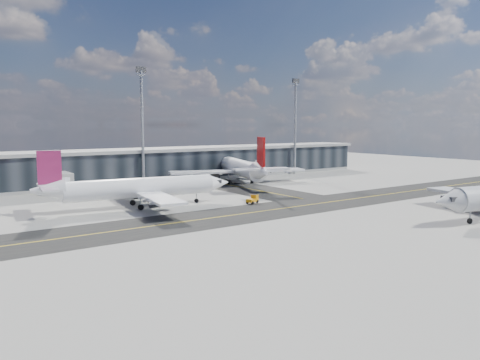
{
  "coord_description": "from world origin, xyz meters",
  "views": [
    {
      "loc": [
        -47.09,
        -59.28,
        15.0
      ],
      "look_at": [
        2.0,
        9.69,
        5.0
      ],
      "focal_mm": 35.0,
      "sensor_mm": 36.0,
      "label": 1
    }
  ],
  "objects_px": {
    "airliner_af": "(138,188)",
    "airliner_redtail": "(240,168)",
    "service_van": "(241,181)",
    "baggage_tug": "(253,199)"
  },
  "relations": [
    {
      "from": "airliner_af",
      "to": "airliner_redtail",
      "type": "height_order",
      "value": "airliner_redtail"
    },
    {
      "from": "service_van",
      "to": "airliner_af",
      "type": "bearing_deg",
      "value": -167.3
    },
    {
      "from": "baggage_tug",
      "to": "service_van",
      "type": "xyz_separation_m",
      "value": [
        15.92,
        26.11,
        -0.11
      ]
    },
    {
      "from": "airliner_af",
      "to": "service_van",
      "type": "bearing_deg",
      "value": 123.91
    },
    {
      "from": "airliner_redtail",
      "to": "service_van",
      "type": "bearing_deg",
      "value": 32.56
    },
    {
      "from": "baggage_tug",
      "to": "service_van",
      "type": "bearing_deg",
      "value": 128.22
    },
    {
      "from": "airliner_af",
      "to": "baggage_tug",
      "type": "relative_size",
      "value": 12.49
    },
    {
      "from": "airliner_redtail",
      "to": "service_van",
      "type": "distance_m",
      "value": 3.43
    },
    {
      "from": "airliner_af",
      "to": "baggage_tug",
      "type": "xyz_separation_m",
      "value": [
        19.84,
        -8.48,
        -2.73
      ]
    },
    {
      "from": "airliner_af",
      "to": "service_van",
      "type": "distance_m",
      "value": 39.96
    }
  ]
}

